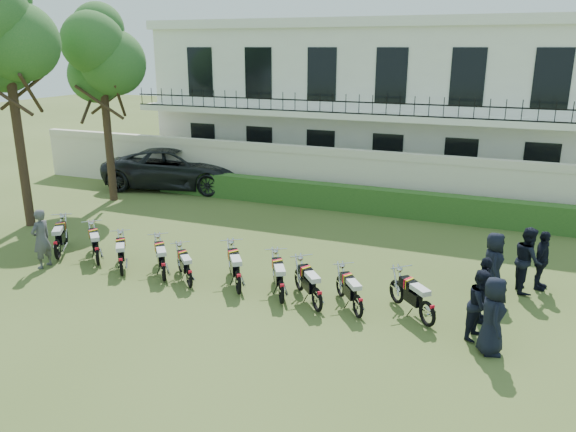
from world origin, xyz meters
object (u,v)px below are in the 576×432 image
motorcycle_2 (121,261)px  motorcycle_0 (57,245)px  officer_1 (481,305)px  officer_5 (542,260)px  inspector (41,239)px  officer_0 (493,316)px  tree_west_near (101,55)px  officer_4 (528,260)px  officer_2 (484,290)px  motorcycle_1 (97,250)px  motorcycle_8 (358,301)px  motorcycle_4 (189,273)px  motorcycle_7 (317,294)px  motorcycle_5 (238,277)px  motorcycle_3 (163,266)px  suv (178,168)px  officer_3 (493,264)px  motorcycle_9 (428,308)px  tree_west_mid (5,32)px

motorcycle_2 → motorcycle_0: bearing=136.5°
officer_1 → officer_5: (1.29, 3.39, 0.00)m
inspector → officer_0: inspector is taller
tree_west_near → officer_0: 17.69m
motorcycle_0 → officer_4: officer_4 is taller
motorcycle_0 → officer_2: size_ratio=1.06×
motorcycle_1 → motorcycle_8: motorcycle_1 is taller
motorcycle_4 → officer_2: 7.44m
motorcycle_2 → motorcycle_7: (5.85, -0.04, 0.02)m
motorcycle_5 → officer_4: 7.58m
officer_0 → officer_4: (0.67, 3.66, 0.03)m
motorcycle_3 → tree_west_near: bearing=96.6°
suv → officer_4: 16.09m
motorcycle_0 → inspector: size_ratio=0.97×
motorcycle_4 → motorcycle_8: motorcycle_8 is taller
motorcycle_0 → officer_3: size_ratio=1.00×
motorcycle_2 → motorcycle_8: motorcycle_2 is taller
inspector → officer_3: size_ratio=1.03×
suv → motorcycle_9: bearing=-138.0°
motorcycle_2 → motorcycle_3: bearing=-32.6°
motorcycle_7 → officer_5: officer_5 is taller
tree_west_near → officer_3: size_ratio=4.61×
motorcycle_5 → motorcycle_3: bearing=145.8°
officer_4 → motorcycle_8: bearing=119.3°
motorcycle_7 → officer_3: (3.85, 2.64, 0.37)m
tree_west_near → officer_0: size_ratio=4.63×
tree_west_mid → officer_2: 16.81m
motorcycle_5 → motorcycle_7: motorcycle_5 is taller
tree_west_mid → officer_1: size_ratio=5.48×
inspector → officer_2: bearing=97.5°
motorcycle_2 → officer_4: officer_4 is taller
motorcycle_3 → officer_4: bearing=-21.3°
tree_west_near → motorcycle_8: bearing=-27.9°
officer_2 → officer_4: officer_4 is taller
motorcycle_2 → motorcycle_5: 3.61m
officer_2 → motorcycle_8: bearing=110.9°
tree_west_near → motorcycle_4: bearing=-40.3°
suv → officer_5: (15.15, -6.03, -0.11)m
motorcycle_2 → officer_4: (10.52, 3.23, 0.42)m
motorcycle_1 → motorcycle_2: size_ratio=0.94×
motorcycle_2 → officer_0: bearing=-39.7°
motorcycle_2 → officer_1: bearing=-36.3°
tree_west_mid → motorcycle_1: bearing=-24.6°
motorcycle_7 → motorcycle_9: motorcycle_9 is taller
motorcycle_4 → suv: (-6.48, 9.54, 0.48)m
tree_west_near → motorcycle_4: (7.79, -6.60, -5.45)m
inspector → officer_4: 13.54m
motorcycle_8 → suv: size_ratio=0.23×
motorcycle_3 → officer_4: 9.72m
motorcycle_5 → motorcycle_7: bearing=-39.7°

